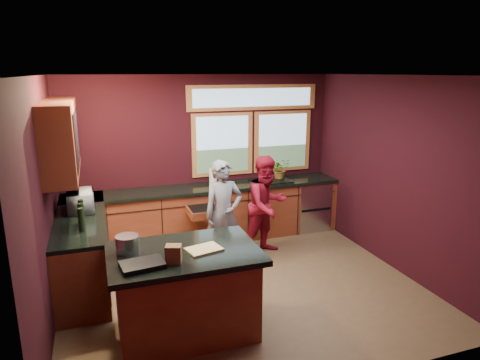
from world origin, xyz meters
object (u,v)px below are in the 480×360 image
island (185,292)px  person_red (267,205)px  cutting_board (204,249)px  stock_pot (128,244)px  person_grey (224,214)px

island → person_red: 2.34m
cutting_board → stock_pot: size_ratio=1.46×
island → cutting_board: bearing=-14.0°
person_grey → island: bearing=-125.1°
person_grey → cutting_board: 1.66m
person_grey → cutting_board: size_ratio=4.44×
person_red → cutting_board: (-1.41, -1.71, 0.19)m
island → cutting_board: cutting_board is taller
cutting_board → stock_pot: stock_pot is taller
island → stock_pot: size_ratio=6.46×
person_red → island: bearing=-152.5°
stock_pot → person_red: bearing=35.0°
cutting_board → stock_pot: 0.78m
person_grey → cutting_board: person_grey is taller
person_red → cutting_board: 2.23m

